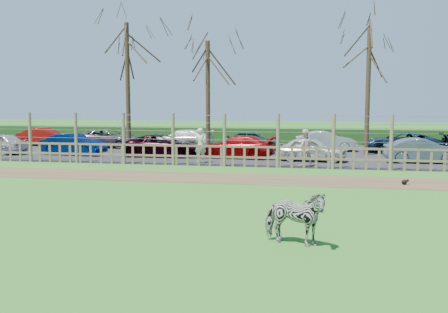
% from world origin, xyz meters
% --- Properties ---
extents(ground, '(120.00, 120.00, 0.00)m').
position_xyz_m(ground, '(0.00, 0.00, 0.00)').
color(ground, '#51983A').
rests_on(ground, ground).
extents(dirt_strip, '(34.00, 2.80, 0.01)m').
position_xyz_m(dirt_strip, '(0.00, 4.50, 0.01)').
color(dirt_strip, brown).
rests_on(dirt_strip, ground).
extents(asphalt, '(44.00, 13.00, 0.04)m').
position_xyz_m(asphalt, '(0.00, 14.50, 0.02)').
color(asphalt, '#232326').
rests_on(asphalt, ground).
extents(hedge, '(46.00, 2.00, 1.10)m').
position_xyz_m(hedge, '(0.00, 21.50, 0.55)').
color(hedge, '#1E4716').
rests_on(hedge, ground).
extents(fence, '(30.16, 0.16, 2.50)m').
position_xyz_m(fence, '(0.00, 8.00, 0.80)').
color(fence, brown).
rests_on(fence, ground).
extents(tree_left, '(4.80, 4.80, 7.88)m').
position_xyz_m(tree_left, '(-6.50, 12.50, 5.62)').
color(tree_left, '#3D2B1E').
rests_on(tree_left, ground).
extents(tree_mid, '(4.80, 4.80, 6.83)m').
position_xyz_m(tree_mid, '(-2.00, 13.50, 4.87)').
color(tree_mid, '#3D2B1E').
rests_on(tree_mid, ground).
extents(tree_right, '(4.80, 4.80, 7.35)m').
position_xyz_m(tree_right, '(7.00, 14.00, 5.24)').
color(tree_right, '#3D2B1E').
rests_on(tree_right, ground).
extents(zebra, '(1.56, 1.01, 1.21)m').
position_xyz_m(zebra, '(3.81, -4.39, 0.61)').
color(zebra, gray).
rests_on(zebra, ground).
extents(visitor_a, '(0.70, 0.54, 1.72)m').
position_xyz_m(visitor_a, '(-1.36, 8.84, 0.90)').
color(visitor_a, beige).
rests_on(visitor_a, asphalt).
extents(visitor_b, '(0.98, 0.84, 1.72)m').
position_xyz_m(visitor_b, '(3.69, 8.48, 0.90)').
color(visitor_b, beige).
rests_on(visitor_b, asphalt).
extents(crow, '(0.26, 0.19, 0.21)m').
position_xyz_m(crow, '(7.48, 4.14, 0.10)').
color(crow, black).
rests_on(crow, ground).
extents(car_1, '(3.76, 1.65, 1.20)m').
position_xyz_m(car_1, '(-9.26, 11.13, 0.64)').
color(car_1, '#031750').
rests_on(car_1, asphalt).
extents(car_2, '(4.38, 2.13, 1.20)m').
position_xyz_m(car_2, '(-4.11, 11.33, 0.64)').
color(car_2, black).
rests_on(car_2, asphalt).
extents(car_3, '(4.29, 2.12, 1.20)m').
position_xyz_m(car_3, '(0.05, 11.32, 0.64)').
color(car_3, '#940508').
rests_on(car_3, asphalt).
extents(car_4, '(3.67, 1.86, 1.20)m').
position_xyz_m(car_4, '(4.00, 10.61, 0.64)').
color(car_4, silver).
rests_on(car_4, asphalt).
extents(car_5, '(3.69, 1.41, 1.20)m').
position_xyz_m(car_5, '(9.42, 10.94, 0.64)').
color(car_5, '#4C5E6F').
rests_on(car_5, asphalt).
extents(car_7, '(3.69, 1.43, 1.20)m').
position_xyz_m(car_7, '(-13.99, 16.24, 0.64)').
color(car_7, maroon).
rests_on(car_7, asphalt).
extents(car_8, '(4.38, 2.12, 1.20)m').
position_xyz_m(car_8, '(-9.27, 15.75, 0.64)').
color(car_8, '#60525F').
rests_on(car_8, asphalt).
extents(car_9, '(4.17, 1.78, 1.20)m').
position_xyz_m(car_9, '(-4.28, 15.95, 0.64)').
color(car_9, white).
rests_on(car_9, asphalt).
extents(car_10, '(3.63, 1.72, 1.20)m').
position_xyz_m(car_10, '(0.34, 15.77, 0.64)').
color(car_10, '#1A4D36').
rests_on(car_10, asphalt).
extents(car_11, '(3.76, 1.66, 1.20)m').
position_xyz_m(car_11, '(4.81, 15.91, 0.64)').
color(car_11, '#ABB3BD').
rests_on(car_11, asphalt).
extents(car_12, '(4.47, 2.36, 1.20)m').
position_xyz_m(car_12, '(9.13, 15.88, 0.64)').
color(car_12, '#13263D').
rests_on(car_12, asphalt).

